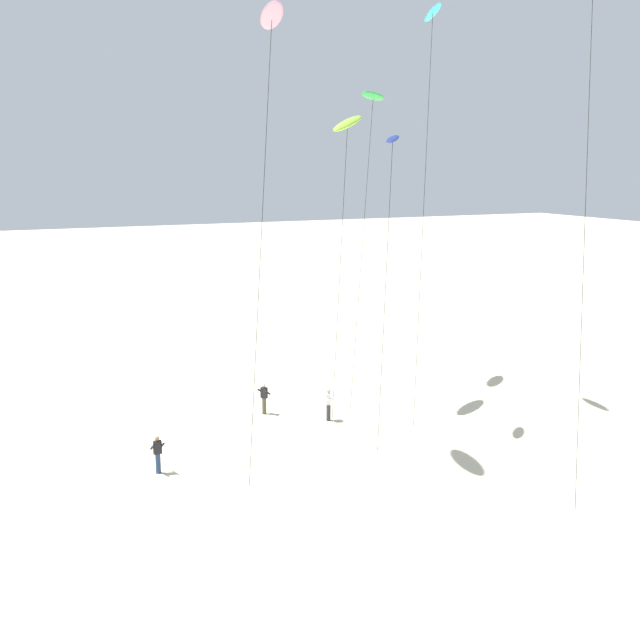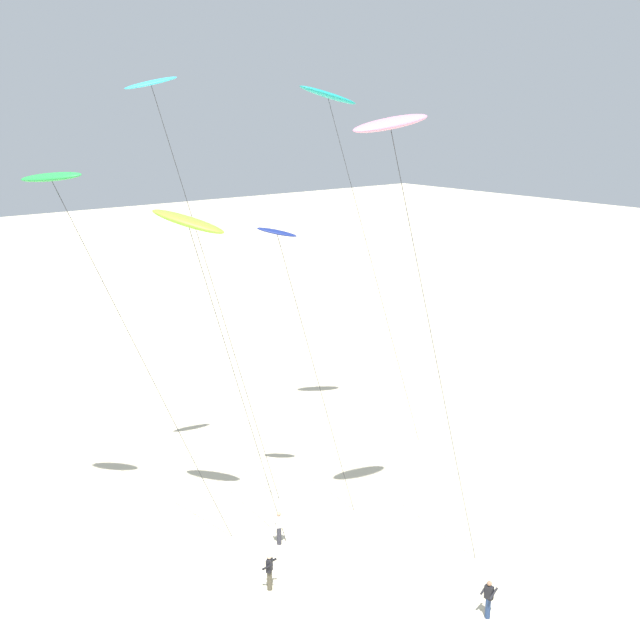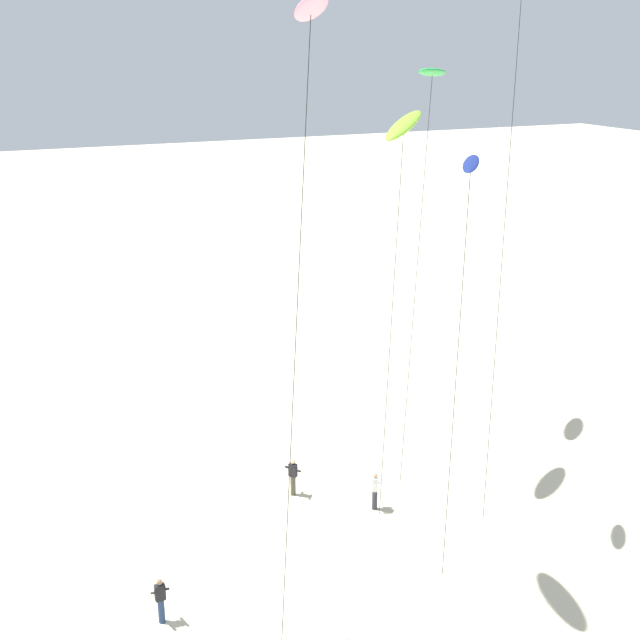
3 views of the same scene
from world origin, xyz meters
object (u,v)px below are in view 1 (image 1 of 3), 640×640
kite_navy (392,146)px  kite_lime (347,125)px  kite_flyer_nearest (328,404)px  kite_green (373,98)px  kite_flyer_furthest (264,398)px  kite_flyer_middle (158,453)px  kite_cyan (432,22)px  kite_pink (272,18)px

kite_navy → kite_lime: kite_lime is taller
kite_lime → kite_flyer_nearest: 14.64m
kite_navy → kite_green: bearing=157.2°
kite_green → kite_lime: 5.92m
kite_navy → kite_flyer_furthest: size_ratio=8.70×
kite_lime → kite_flyer_middle: (6.02, -12.02, -14.19)m
kite_cyan → kite_pink: bearing=-67.4°
kite_pink → kite_flyer_middle: 19.05m
kite_cyan → kite_lime: bearing=-103.0°
kite_cyan → kite_flyer_nearest: bearing=-75.8°
kite_green → kite_pink: bearing=-46.2°
kite_flyer_nearest → kite_flyer_furthest: same height
kite_navy → kite_pink: 8.26m
kite_cyan → kite_flyer_furthest: kite_cyan is taller
kite_flyer_furthest → kite_pink: bearing=-14.6°
kite_cyan → kite_flyer_furthest: bearing=-94.2°
kite_navy → kite_flyer_nearest: kite_navy is taller
kite_lime → kite_flyer_middle: 19.54m
kite_cyan → kite_flyer_furthest: (-0.70, -9.41, -19.45)m
kite_flyer_furthest → kite_flyer_nearest: bearing=47.6°
kite_navy → kite_cyan: kite_cyan is taller
kite_green → kite_pink: kite_pink is taller
kite_pink → kite_flyer_furthest: kite_pink is taller
kite_cyan → kite_pink: size_ratio=1.08×
kite_pink → kite_navy: bearing=97.3°
kite_flyer_nearest → kite_flyer_furthest: size_ratio=1.00×
kite_pink → kite_green: bearing=133.8°
kite_cyan → kite_pink: kite_cyan is taller
kite_flyer_furthest → kite_navy: bearing=49.1°
kite_navy → kite_lime: 4.83m
kite_flyer_middle → kite_lime: bearing=116.6°
kite_navy → kite_lime: size_ratio=0.92×
kite_flyer_nearest → kite_green: bearing=138.5°
kite_navy → kite_flyer_middle: 17.79m
kite_flyer_middle → kite_flyer_furthest: (-5.70, 7.02, 0.00)m
kite_green → kite_navy: bearing=-22.8°
kite_navy → kite_pink: bearing=-82.7°
kite_green → kite_lime: bearing=-41.9°
kite_flyer_middle → kite_flyer_furthest: same height
kite_green → kite_cyan: size_ratio=0.82×
kite_cyan → kite_navy: bearing=-50.0°
kite_flyer_furthest → kite_green: bearing=117.3°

